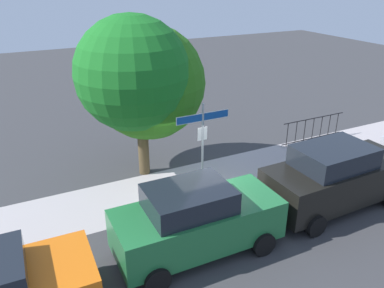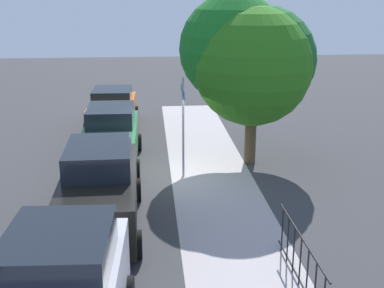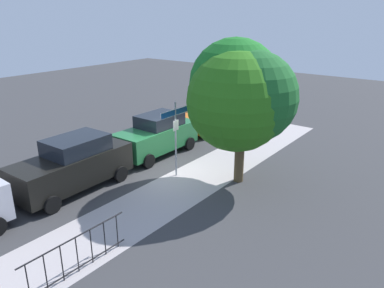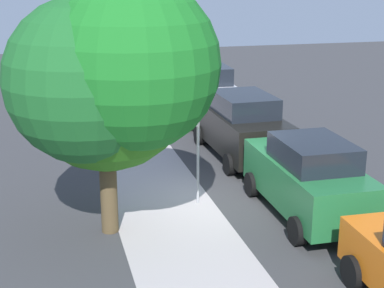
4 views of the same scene
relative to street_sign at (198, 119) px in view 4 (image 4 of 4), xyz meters
The scene contains 9 objects.
ground_plane 2.26m from the street_sign, 111.73° to the right, with size 60.00×60.00×0.00m, color #38383A.
sidewalk_strip 3.02m from the street_sign, 26.03° to the left, with size 24.00×2.60×0.00m, color #ACA3A3.
street_sign is the anchor object (origin of this frame).
shade_tree 2.89m from the street_sign, 117.85° to the left, with size 4.42×4.50×5.68m.
car_green 3.01m from the street_sign, 120.88° to the right, with size 4.32×1.98×1.95m.
car_black 4.27m from the street_sign, 34.23° to the right, with size 4.72×2.08×2.07m.
car_silver 8.64m from the street_sign, 16.94° to the right, with size 4.18×2.19×2.19m.
car_white 13.33m from the street_sign, 11.62° to the right, with size 4.66×2.26×1.63m.
iron_fence 6.87m from the street_sign, 16.54° to the left, with size 3.24×0.04×1.07m.
Camera 4 is at (-13.31, 4.01, 5.75)m, focal length 54.78 mm.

